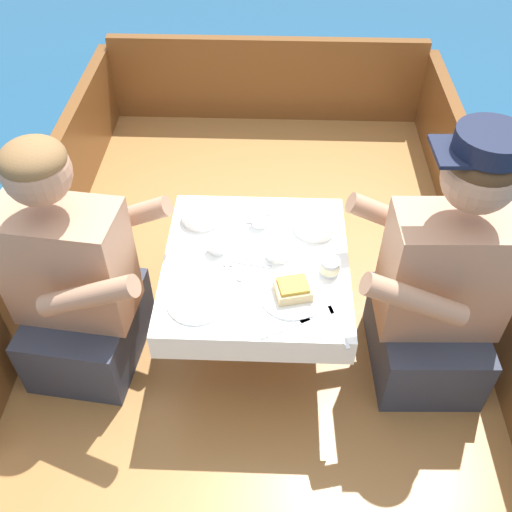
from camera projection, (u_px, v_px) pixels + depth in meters
name	position (u px, v px, depth m)	size (l,w,h in m)	color
ground_plane	(257.00, 360.00, 2.47)	(60.00, 60.00, 0.00)	navy
boat_deck	(257.00, 343.00, 2.39)	(1.89, 3.25, 0.24)	#9E6B38
gunwale_port	(18.00, 283.00, 2.18)	(0.06, 3.25, 0.42)	brown
gunwale_starboard	(501.00, 296.00, 2.13)	(0.06, 3.25, 0.42)	brown
bow_coaming	(267.00, 79.00, 3.26)	(1.77, 0.06, 0.48)	brown
cockpit_table	(256.00, 271.00, 1.98)	(0.63, 0.68, 0.44)	#B2B2B7
person_port	(75.00, 284.00, 1.94)	(0.56, 0.49, 0.95)	#333847
person_starboard	(441.00, 287.00, 1.89)	(0.53, 0.45, 1.01)	#333847
plate_sandwich	(293.00, 295.00, 1.82)	(0.21, 0.21, 0.01)	white
plate_bread	(197.00, 302.00, 1.80)	(0.19, 0.19, 0.01)	white
sandwich	(293.00, 289.00, 1.80)	(0.13, 0.12, 0.05)	#E0BC7F
bowl_port_near	(315.00, 225.00, 2.03)	(0.15, 0.15, 0.04)	white
bowl_starboard_near	(201.00, 215.00, 2.07)	(0.14, 0.14, 0.04)	white
coffee_cup_port	(218.00, 243.00, 1.95)	(0.09, 0.07, 0.06)	white
coffee_cup_starboard	(278.00, 251.00, 1.93)	(0.10, 0.08, 0.05)	white
coffee_cup_center	(260.00, 218.00, 2.05)	(0.09, 0.06, 0.06)	white
tin_can	(330.00, 267.00, 1.88)	(0.07, 0.07, 0.05)	silver
utensil_spoon_port	(246.00, 288.00, 1.84)	(0.08, 0.16, 0.01)	silver
utensil_fork_port	(291.00, 326.00, 1.73)	(0.16, 0.09, 0.00)	silver
utensil_fork_starboard	(337.00, 322.00, 1.74)	(0.06, 0.17, 0.00)	silver
utensil_spoon_center	(226.00, 273.00, 1.89)	(0.04, 0.17, 0.01)	silver
utensil_knife_port	(247.00, 263.00, 1.92)	(0.17, 0.04, 0.00)	silver
utensil_spoon_starboard	(239.00, 221.00, 2.08)	(0.17, 0.03, 0.01)	silver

